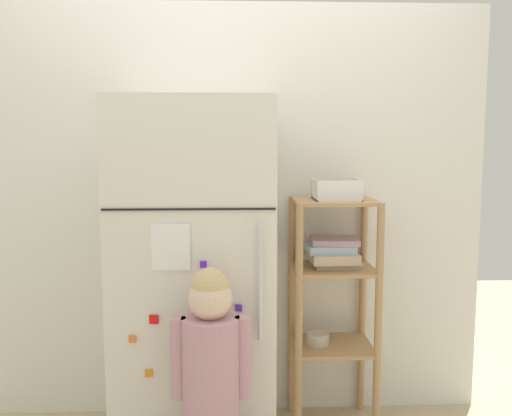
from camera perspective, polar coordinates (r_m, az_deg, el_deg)
kitchen_wall_back at (r=2.83m, az=-2.57°, el=-0.57°), size 2.61×0.03×2.11m
refrigerator at (r=2.55m, az=-6.30°, el=-7.17°), size 0.70×0.66×1.61m
child_standing at (r=2.19m, az=-4.71°, el=-15.84°), size 0.31×0.23×0.95m
pantry_shelf_unit at (r=2.73m, az=7.95°, el=-7.58°), size 0.41×0.35×1.15m
fruit_bin at (r=2.65m, az=8.49°, el=1.77°), size 0.22×0.19×0.10m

